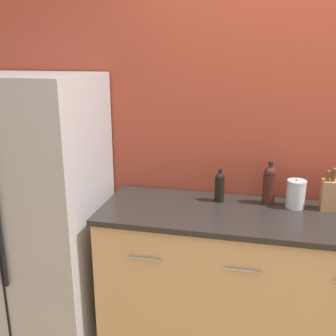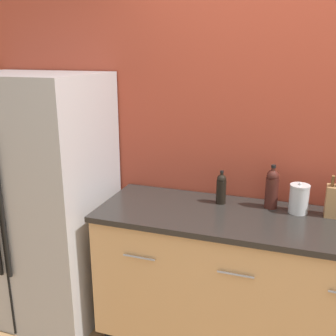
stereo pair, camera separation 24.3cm
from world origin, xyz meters
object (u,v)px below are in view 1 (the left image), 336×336
Objects in this scene: refrigerator at (30,204)px; steel_canister at (296,194)px; wine_bottle at (269,184)px; oil_bottle at (220,186)px; knife_block at (331,194)px.

refrigerator is 1.76m from steel_canister.
wine_bottle reaches higher than steel_canister.
steel_canister is (0.16, -0.03, -0.04)m from wine_bottle.
refrigerator is at bearing -170.72° from oil_bottle.
oil_bottle is at bearing -179.33° from knife_block.
refrigerator is 8.87× the size of steel_canister.
oil_bottle is (-0.31, -0.03, -0.03)m from wine_bottle.
wine_bottle is 0.31m from oil_bottle.
steel_canister is (-0.21, -0.01, -0.01)m from knife_block.
wine_bottle is at bearing 177.09° from knife_block.
knife_block is 1.41× the size of steel_canister.
oil_bottle is (-0.68, -0.01, 0.00)m from knife_block.
knife_block is at bearing 6.28° from refrigerator.
wine_bottle is (-0.37, 0.02, 0.03)m from knife_block.
refrigerator is at bearing -173.72° from knife_block.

